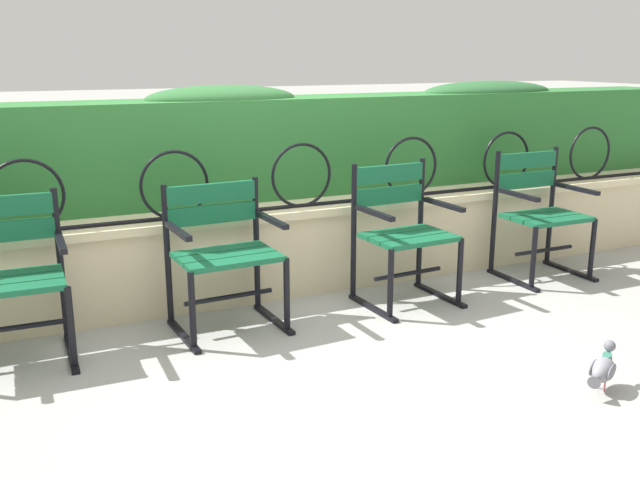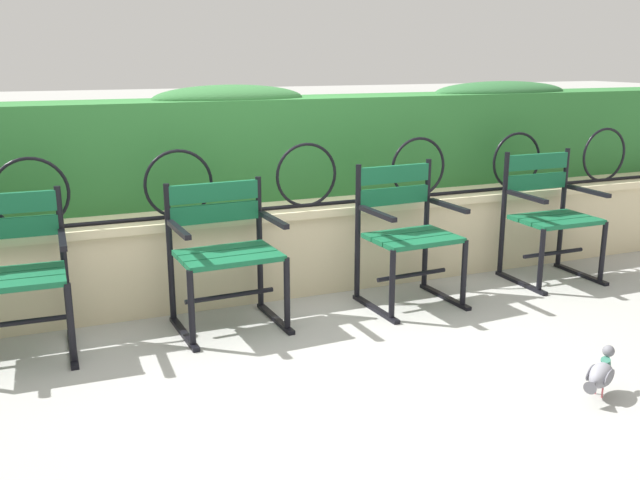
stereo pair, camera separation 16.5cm
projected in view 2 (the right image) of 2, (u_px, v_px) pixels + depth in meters
ground_plane at (331, 343)px, 3.92m from camera, size 60.00×60.00×0.00m
stone_wall at (275, 250)px, 4.69m from camera, size 7.76×0.41×0.58m
iron_arch_fence at (249, 183)px, 4.43m from camera, size 7.21×0.02×0.42m
hedge_row at (255, 143)px, 4.91m from camera, size 7.60×0.50×0.77m
park_chair_leftmost at (5, 270)px, 3.66m from camera, size 0.64×0.54×0.86m
park_chair_centre_left at (224, 249)px, 4.08m from camera, size 0.62×0.55×0.84m
park_chair_centre_right at (406, 231)px, 4.47m from camera, size 0.59×0.55×0.88m
park_chair_rightmost at (549, 213)px, 4.96m from camera, size 0.57×0.52×0.89m
pigeon_near_chairs at (601, 374)px, 3.28m from camera, size 0.27×0.19×0.22m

